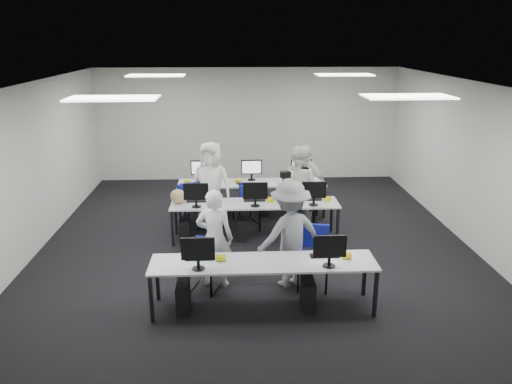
{
  "coord_description": "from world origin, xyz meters",
  "views": [
    {
      "loc": [
        -0.41,
        -8.81,
        3.78
      ],
      "look_at": [
        0.01,
        0.04,
        1.0
      ],
      "focal_mm": 35.0,
      "sensor_mm": 36.0,
      "label": 1
    }
  ],
  "objects_px": {
    "chair_0": "(204,274)",
    "chair_6": "(246,210)",
    "student_2": "(211,185)",
    "chair_2": "(193,215)",
    "desk_front": "(263,265)",
    "chair_5": "(192,212)",
    "chair_4": "(303,215)",
    "student_0": "(215,238)",
    "student_1": "(297,187)",
    "chair_7": "(306,210)",
    "student_3": "(304,185)",
    "photographer": "(290,234)",
    "desk_mid": "(255,205)",
    "chair_3": "(250,214)",
    "chair_1": "(313,268)"
  },
  "relations": [
    {
      "from": "chair_0",
      "to": "chair_6",
      "type": "xyz_separation_m",
      "value": [
        0.73,
        2.91,
        0.02
      ]
    },
    {
      "from": "student_2",
      "to": "chair_2",
      "type": "bearing_deg",
      "value": -138.84
    },
    {
      "from": "desk_front",
      "to": "chair_5",
      "type": "distance_m",
      "value": 3.6
    },
    {
      "from": "chair_4",
      "to": "student_0",
      "type": "xyz_separation_m",
      "value": [
        -1.72,
        -2.44,
        0.53
      ]
    },
    {
      "from": "chair_0",
      "to": "student_1",
      "type": "xyz_separation_m",
      "value": [
        1.76,
        2.6,
        0.59
      ]
    },
    {
      "from": "chair_7",
      "to": "student_3",
      "type": "distance_m",
      "value": 0.59
    },
    {
      "from": "student_1",
      "to": "photographer",
      "type": "xyz_separation_m",
      "value": [
        -0.43,
        -2.49,
        0.0
      ]
    },
    {
      "from": "desk_mid",
      "to": "chair_3",
      "type": "xyz_separation_m",
      "value": [
        -0.08,
        0.6,
        -0.39
      ]
    },
    {
      "from": "chair_4",
      "to": "chair_1",
      "type": "bearing_deg",
      "value": -100.63
    },
    {
      "from": "desk_mid",
      "to": "student_3",
      "type": "height_order",
      "value": "student_3"
    },
    {
      "from": "chair_4",
      "to": "chair_6",
      "type": "xyz_separation_m",
      "value": [
        -1.16,
        0.32,
        0.01
      ]
    },
    {
      "from": "desk_front",
      "to": "photographer",
      "type": "relative_size",
      "value": 1.87
    },
    {
      "from": "chair_2",
      "to": "chair_3",
      "type": "distance_m",
      "value": 1.15
    },
    {
      "from": "chair_6",
      "to": "chair_7",
      "type": "bearing_deg",
      "value": -22.36
    },
    {
      "from": "chair_3",
      "to": "chair_7",
      "type": "height_order",
      "value": "chair_3"
    },
    {
      "from": "chair_1",
      "to": "chair_6",
      "type": "xyz_separation_m",
      "value": [
        -0.97,
        2.87,
        -0.03
      ]
    },
    {
      "from": "chair_1",
      "to": "student_0",
      "type": "bearing_deg",
      "value": -172.81
    },
    {
      "from": "chair_4",
      "to": "student_0",
      "type": "bearing_deg",
      "value": -131.63
    },
    {
      "from": "chair_7",
      "to": "chair_5",
      "type": "bearing_deg",
      "value": 169.97
    },
    {
      "from": "desk_front",
      "to": "student_1",
      "type": "xyz_separation_m",
      "value": [
        0.88,
        3.19,
        0.17
      ]
    },
    {
      "from": "desk_front",
      "to": "photographer",
      "type": "bearing_deg",
      "value": 57.03
    },
    {
      "from": "desk_mid",
      "to": "photographer",
      "type": "distance_m",
      "value": 1.96
    },
    {
      "from": "chair_6",
      "to": "student_1",
      "type": "xyz_separation_m",
      "value": [
        1.03,
        -0.32,
        0.57
      ]
    },
    {
      "from": "chair_3",
      "to": "chair_4",
      "type": "xyz_separation_m",
      "value": [
        1.09,
        -0.02,
        -0.02
      ]
    },
    {
      "from": "desk_front",
      "to": "student_0",
      "type": "xyz_separation_m",
      "value": [
        -0.71,
        0.75,
        0.11
      ]
    },
    {
      "from": "chair_7",
      "to": "student_3",
      "type": "xyz_separation_m",
      "value": [
        -0.08,
        -0.08,
        0.58
      ]
    },
    {
      "from": "chair_1",
      "to": "student_3",
      "type": "bearing_deg",
      "value": 97.12
    },
    {
      "from": "chair_2",
      "to": "chair_4",
      "type": "xyz_separation_m",
      "value": [
        2.24,
        0.0,
        -0.03
      ]
    },
    {
      "from": "chair_3",
      "to": "student_2",
      "type": "height_order",
      "value": "student_2"
    },
    {
      "from": "chair_4",
      "to": "student_2",
      "type": "height_order",
      "value": "student_2"
    },
    {
      "from": "desk_front",
      "to": "chair_0",
      "type": "bearing_deg",
      "value": 146.09
    },
    {
      "from": "chair_3",
      "to": "student_0",
      "type": "relative_size",
      "value": 0.57
    },
    {
      "from": "chair_5",
      "to": "student_0",
      "type": "height_order",
      "value": "student_0"
    },
    {
      "from": "chair_1",
      "to": "chair_3",
      "type": "xyz_separation_m",
      "value": [
        -0.9,
        2.57,
        -0.02
      ]
    },
    {
      "from": "chair_6",
      "to": "student_2",
      "type": "relative_size",
      "value": 0.5
    },
    {
      "from": "chair_0",
      "to": "student_1",
      "type": "bearing_deg",
      "value": 72.97
    },
    {
      "from": "chair_2",
      "to": "chair_3",
      "type": "xyz_separation_m",
      "value": [
        1.15,
        0.02,
        -0.01
      ]
    },
    {
      "from": "chair_5",
      "to": "student_1",
      "type": "distance_m",
      "value": 2.23
    },
    {
      "from": "chair_5",
      "to": "desk_front",
      "type": "bearing_deg",
      "value": -48.58
    },
    {
      "from": "chair_5",
      "to": "student_0",
      "type": "relative_size",
      "value": 0.58
    },
    {
      "from": "student_3",
      "to": "chair_6",
      "type": "bearing_deg",
      "value": -161.48
    },
    {
      "from": "chair_1",
      "to": "chair_4",
      "type": "distance_m",
      "value": 2.56
    },
    {
      "from": "desk_front",
      "to": "desk_mid",
      "type": "relative_size",
      "value": 1.0
    },
    {
      "from": "student_3",
      "to": "photographer",
      "type": "relative_size",
      "value": 0.98
    },
    {
      "from": "chair_0",
      "to": "chair_6",
      "type": "relative_size",
      "value": 0.93
    },
    {
      "from": "chair_3",
      "to": "chair_5",
      "type": "bearing_deg",
      "value": 173.58
    },
    {
      "from": "chair_0",
      "to": "chair_4",
      "type": "xyz_separation_m",
      "value": [
        1.88,
        2.6,
        0.01
      ]
    },
    {
      "from": "chair_0",
      "to": "chair_3",
      "type": "relative_size",
      "value": 0.9
    },
    {
      "from": "desk_front",
      "to": "chair_1",
      "type": "height_order",
      "value": "chair_1"
    },
    {
      "from": "chair_3",
      "to": "chair_5",
      "type": "relative_size",
      "value": 0.98
    }
  ]
}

